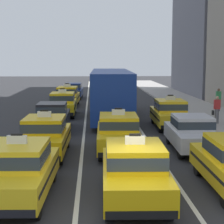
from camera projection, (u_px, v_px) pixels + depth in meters
The scene contains 17 objects.
ground_plane at pixel (137, 216), 10.44m from camera, with size 160.00×160.00×0.00m, color #2B2B2D.
lane_stripe_left_center at pixel (86, 112), 30.15m from camera, with size 0.14×80.00×0.01m, color silver.
lane_stripe_center_right at pixel (128, 112), 30.31m from camera, with size 0.14×80.00×0.01m, color silver.
sidewalk_curb at pixel (223, 121), 25.63m from camera, with size 4.00×90.00×0.15m, color #9E9993.
taxi_left_nearest at pixel (19, 169), 11.58m from camera, with size 1.96×4.62×1.96m.
taxi_left_second at pixel (45, 135), 16.70m from camera, with size 1.91×4.60×1.96m.
sedan_left_third at pixel (52, 116), 22.55m from camera, with size 1.76×4.30×1.58m.
taxi_left_fourth at pixel (63, 104), 28.29m from camera, with size 1.83×4.56×1.96m.
taxi_left_fifth at pixel (67, 96), 34.04m from camera, with size 1.98×4.62×1.96m.
sedan_left_sixth at pixel (73, 90), 40.17m from camera, with size 1.90×4.35×1.58m.
taxi_center_nearest at pixel (134, 170), 11.51m from camera, with size 1.94×4.61×1.96m.
taxi_center_second at pixel (118, 132), 17.33m from camera, with size 1.94×4.61×1.96m.
bus_center_third at pixel (111, 92), 26.96m from camera, with size 2.79×11.26×3.22m.
sedan_right_second at pixel (192, 132), 17.61m from camera, with size 1.87×4.34×1.58m.
taxi_right_third at pixel (170, 113), 23.41m from camera, with size 1.91×4.60×1.96m.
pedestrian_near_crosswalk at pixel (217, 110), 24.13m from camera, with size 0.47×0.24×1.65m.
pedestrian_trailing at pixel (218, 100), 29.77m from camera, with size 0.36×0.24×1.67m.
Camera 1 is at (-1.16, -9.93, 4.08)m, focal length 64.33 mm.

